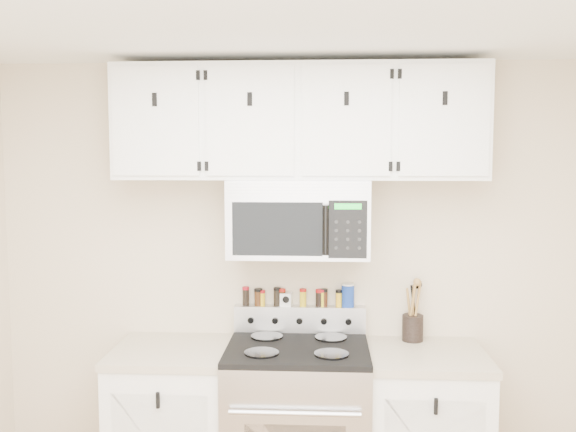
% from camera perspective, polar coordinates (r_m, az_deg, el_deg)
% --- Properties ---
extents(back_wall, '(3.50, 0.01, 2.50)m').
position_cam_1_polar(back_wall, '(3.75, 1.08, -5.65)').
color(back_wall, beige).
rests_on(back_wall, floor).
extents(range, '(0.76, 0.65, 1.10)m').
position_cam_1_polar(range, '(3.68, 0.86, -18.37)').
color(range, '#B7B7BA').
rests_on(range, floor).
extents(base_cabinet_left, '(0.64, 0.62, 0.92)m').
position_cam_1_polar(base_cabinet_left, '(3.80, -10.13, -18.08)').
color(base_cabinet_left, white).
rests_on(base_cabinet_left, floor).
extents(microwave, '(0.76, 0.44, 0.42)m').
position_cam_1_polar(microwave, '(3.51, 0.98, -0.17)').
color(microwave, '#9E9EA3').
rests_on(microwave, back_wall).
extents(upper_cabinets, '(2.00, 0.35, 0.62)m').
position_cam_1_polar(upper_cabinets, '(3.52, 1.00, 8.33)').
color(upper_cabinets, white).
rests_on(upper_cabinets, back_wall).
extents(utensil_crock, '(0.12, 0.12, 0.35)m').
position_cam_1_polar(utensil_crock, '(3.76, 11.02, -9.55)').
color(utensil_crock, black).
rests_on(utensil_crock, base_cabinet_right).
extents(kitchen_timer, '(0.07, 0.06, 0.08)m').
position_cam_1_polar(kitchen_timer, '(3.75, -0.16, -7.42)').
color(kitchen_timer, white).
rests_on(kitchen_timer, range).
extents(salt_canister, '(0.07, 0.07, 0.14)m').
position_cam_1_polar(salt_canister, '(3.74, 5.34, -7.02)').
color(salt_canister, '#16389C').
rests_on(salt_canister, range).
extents(spice_jar_0, '(0.04, 0.04, 0.11)m').
position_cam_1_polar(spice_jar_0, '(3.76, -3.78, -7.11)').
color(spice_jar_0, black).
rests_on(spice_jar_0, range).
extents(spice_jar_1, '(0.05, 0.05, 0.10)m').
position_cam_1_polar(spice_jar_1, '(3.76, -2.65, -7.20)').
color(spice_jar_1, '#41240F').
rests_on(spice_jar_1, range).
extents(spice_jar_2, '(0.04, 0.04, 0.09)m').
position_cam_1_polar(spice_jar_2, '(3.76, -2.33, -7.27)').
color(spice_jar_2, gold).
rests_on(spice_jar_2, range).
extents(spice_jar_3, '(0.04, 0.04, 0.11)m').
position_cam_1_polar(spice_jar_3, '(3.75, -0.96, -7.17)').
color(spice_jar_3, black).
rests_on(spice_jar_3, range).
extents(spice_jar_4, '(0.04, 0.04, 0.10)m').
position_cam_1_polar(spice_jar_4, '(3.75, -0.53, -7.23)').
color(spice_jar_4, '#3B220E').
rests_on(spice_jar_4, range).
extents(spice_jar_5, '(0.04, 0.04, 0.10)m').
position_cam_1_polar(spice_jar_5, '(3.74, 1.34, -7.24)').
color(spice_jar_5, gold).
rests_on(spice_jar_5, range).
extents(spice_jar_6, '(0.05, 0.05, 0.10)m').
position_cam_1_polar(spice_jar_6, '(3.74, 2.83, -7.27)').
color(spice_jar_6, black).
rests_on(spice_jar_6, range).
extents(spice_jar_7, '(0.04, 0.04, 0.10)m').
position_cam_1_polar(spice_jar_7, '(3.74, 3.04, -7.26)').
color(spice_jar_7, gold).
rests_on(spice_jar_7, range).
extents(spice_jar_8, '(0.04, 0.04, 0.10)m').
position_cam_1_polar(spice_jar_8, '(3.74, 3.25, -7.25)').
color(spice_jar_8, '#3C1D0E').
rests_on(spice_jar_8, range).
extents(spice_jar_9, '(0.04, 0.04, 0.10)m').
position_cam_1_polar(spice_jar_9, '(3.74, 4.54, -7.29)').
color(spice_jar_9, yellow).
rests_on(spice_jar_9, range).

